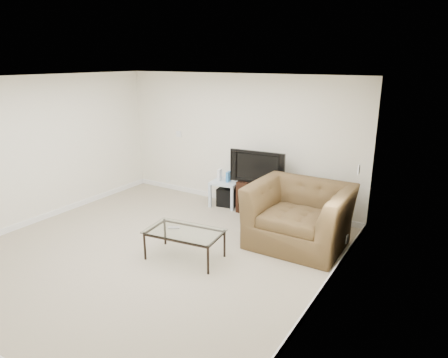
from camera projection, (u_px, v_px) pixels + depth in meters
The scene contains 18 objects.
floor at pixel (153, 252), 5.92m from camera, with size 5.00×5.00×0.00m, color tan.
ceiling at pixel (143, 78), 5.20m from camera, with size 5.00×5.00×0.00m, color white.
wall_back at pixel (237, 141), 7.60m from camera, with size 5.00×0.02×2.50m, color silver.
wall_left at pixel (38, 150), 6.82m from camera, with size 0.02×5.00×2.50m, color silver.
wall_right at pixel (323, 203), 4.31m from camera, with size 0.02×5.00×2.50m, color silver.
plate_back at pixel (179, 134), 8.29m from camera, with size 0.12×0.02×0.12m, color white.
plate_right_switch at pixel (359, 170), 5.62m from camera, with size 0.02×0.09×0.13m, color white.
plate_right_outlet at pixel (347, 239), 5.65m from camera, with size 0.02×0.08×0.12m, color white.
tv_stand at pixel (259, 197), 7.40m from camera, with size 0.71×0.50×0.59m, color black, non-canonical shape.
dvd_player at pixel (258, 187), 7.31m from camera, with size 0.41×0.29×0.06m, color black.
television at pixel (259, 166), 7.20m from camera, with size 0.96×0.19×0.59m, color black.
side_table at pixel (226, 193), 7.75m from camera, with size 0.51×0.51×0.49m, color silver, non-canonical shape.
subwoofer at pixel (228, 196), 7.77m from camera, with size 0.35×0.35×0.35m, color black.
game_console at pixel (220, 175), 7.68m from camera, with size 0.05×0.16×0.23m, color white.
game_case at pixel (228, 177), 7.61m from camera, with size 0.05×0.14×0.20m, color #337FCC.
recliner at pixel (300, 205), 6.01m from camera, with size 1.45×0.94×1.27m, color #513B23.
coffee_table at pixel (185, 245), 5.68m from camera, with size 1.07×0.61×0.42m, color black, non-canonical shape.
remote at pixel (174, 228), 5.70m from camera, with size 0.17×0.05×0.02m, color #B2B2B7.
Camera 1 is at (3.71, -4.01, 2.74)m, focal length 32.00 mm.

